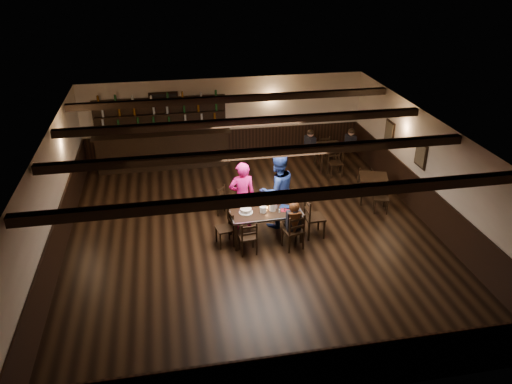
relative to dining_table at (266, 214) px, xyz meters
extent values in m
plane|color=black|center=(-0.27, 0.18, -0.68)|extent=(10.00, 10.00, 0.00)
cube|color=beige|center=(-0.27, 5.18, 0.67)|extent=(9.00, 0.02, 2.70)
cube|color=beige|center=(-0.27, -4.82, 0.67)|extent=(9.00, 0.02, 2.70)
cube|color=beige|center=(-4.77, 0.18, 0.67)|extent=(0.02, 10.00, 2.70)
cube|color=beige|center=(4.23, 0.18, 0.67)|extent=(0.02, 10.00, 2.70)
cube|color=silver|center=(-0.27, 0.18, 2.02)|extent=(9.00, 10.00, 0.02)
cube|color=black|center=(-0.27, 5.15, -0.18)|extent=(9.00, 0.04, 1.00)
cube|color=black|center=(-0.27, -4.79, -0.18)|extent=(9.00, 0.04, 1.00)
cube|color=black|center=(-4.74, 0.18, -0.18)|extent=(0.04, 10.00, 1.00)
cube|color=black|center=(4.20, 0.18, -0.18)|extent=(0.04, 10.00, 1.00)
cube|color=black|center=(-2.17, 5.15, 1.17)|extent=(0.90, 0.03, 1.00)
cube|color=black|center=(-2.17, 5.13, 1.17)|extent=(0.80, 0.02, 0.90)
cube|color=black|center=(4.20, 0.68, 0.92)|extent=(0.03, 0.55, 0.65)
cube|color=#72664C|center=(4.18, 0.68, 0.92)|extent=(0.02, 0.45, 0.55)
cube|color=black|center=(4.20, 2.58, 0.87)|extent=(0.03, 0.55, 0.65)
cube|color=#72664C|center=(4.18, 2.58, 0.87)|extent=(0.02, 0.45, 0.55)
cube|color=black|center=(-0.27, -2.82, 1.92)|extent=(8.90, 0.18, 0.18)
cube|color=black|center=(-0.27, -0.82, 1.92)|extent=(8.90, 0.18, 0.18)
cube|color=black|center=(-0.27, 1.18, 1.92)|extent=(8.90, 0.18, 0.18)
cube|color=black|center=(-0.27, 3.18, 1.92)|extent=(8.90, 0.18, 0.18)
cube|color=black|center=(-0.78, -0.39, -0.33)|extent=(0.06, 0.06, 0.71)
cube|color=black|center=(-0.80, 0.34, -0.33)|extent=(0.06, 0.06, 0.71)
cube|color=black|center=(0.80, -0.34, -0.33)|extent=(0.06, 0.06, 0.71)
cube|color=black|center=(0.78, 0.39, -0.33)|extent=(0.06, 0.06, 0.71)
cube|color=black|center=(0.00, 0.00, 0.05)|extent=(1.73, 0.91, 0.04)
cube|color=#A5A8AD|center=(-0.01, 0.41, 0.05)|extent=(1.70, 0.09, 0.05)
cube|color=#A5A8AD|center=(0.01, -0.41, 0.05)|extent=(1.70, 0.09, 0.05)
cube|color=#A5A8AD|center=(0.84, 0.03, 0.05)|extent=(0.06, 0.85, 0.05)
cube|color=#A5A8AD|center=(-0.84, -0.03, 0.05)|extent=(0.06, 0.85, 0.05)
cube|color=black|center=(-0.37, -0.34, -0.48)|extent=(0.04, 0.04, 0.40)
cube|color=black|center=(-0.34, -0.66, -0.48)|extent=(0.04, 0.04, 0.40)
cube|color=black|center=(-0.71, -0.37, -0.48)|extent=(0.04, 0.04, 0.40)
cube|color=black|center=(-0.68, -0.69, -0.48)|extent=(0.04, 0.04, 0.40)
cube|color=black|center=(-0.53, -0.52, -0.26)|extent=(0.43, 0.41, 0.04)
cube|color=black|center=(-0.51, -0.68, -0.05)|extent=(0.40, 0.07, 0.42)
cube|color=black|center=(-0.51, -0.68, -0.09)|extent=(0.34, 0.05, 0.05)
cube|color=black|center=(-0.51, -0.68, 0.08)|extent=(0.34, 0.05, 0.05)
cube|color=black|center=(0.69, -0.30, -0.46)|extent=(0.04, 0.04, 0.44)
cube|color=black|center=(0.77, -0.64, -0.46)|extent=(0.04, 0.04, 0.44)
cube|color=black|center=(0.33, -0.39, -0.46)|extent=(0.04, 0.04, 0.44)
cube|color=black|center=(0.41, -0.73, -0.46)|extent=(0.04, 0.04, 0.44)
cube|color=black|center=(0.55, -0.51, -0.22)|extent=(0.52, 0.50, 0.04)
cube|color=black|center=(0.59, -0.68, 0.02)|extent=(0.43, 0.14, 0.46)
cube|color=black|center=(0.59, -0.68, -0.03)|extent=(0.37, 0.11, 0.05)
cube|color=black|center=(0.59, -0.68, 0.16)|extent=(0.37, 0.11, 0.05)
cube|color=black|center=(-1.19, 0.06, -0.47)|extent=(0.04, 0.04, 0.41)
cube|color=black|center=(-0.87, 0.12, -0.47)|extent=(0.04, 0.04, 0.41)
cube|color=black|center=(-1.13, -0.28, -0.47)|extent=(0.04, 0.04, 0.41)
cube|color=black|center=(-0.81, -0.22, -0.47)|extent=(0.04, 0.04, 0.41)
cube|color=black|center=(-1.00, -0.08, -0.25)|extent=(0.45, 0.46, 0.04)
cube|color=black|center=(-0.84, -0.05, -0.03)|extent=(0.10, 0.40, 0.43)
cube|color=black|center=(-0.84, -0.05, -0.08)|extent=(0.08, 0.34, 0.05)
cube|color=black|center=(-0.84, -0.05, 0.10)|extent=(0.08, 0.34, 0.05)
cube|color=black|center=(1.39, -0.27, -0.44)|extent=(0.04, 0.04, 0.49)
cube|color=black|center=(1.01, -0.29, -0.44)|extent=(0.04, 0.04, 0.49)
cube|color=black|center=(1.38, 0.13, -0.44)|extent=(0.04, 0.04, 0.49)
cube|color=black|center=(0.99, 0.12, -0.44)|extent=(0.04, 0.04, 0.49)
cube|color=black|center=(1.19, -0.08, -0.17)|extent=(0.47, 0.49, 0.05)
cube|color=black|center=(1.00, -0.09, 0.08)|extent=(0.06, 0.48, 0.51)
cube|color=black|center=(1.00, -0.09, 0.03)|extent=(0.04, 0.41, 0.06)
cube|color=black|center=(1.00, -0.09, 0.24)|extent=(0.04, 0.41, 0.06)
cube|color=black|center=(-0.77, 1.11, -0.49)|extent=(0.04, 0.04, 0.38)
cube|color=black|center=(-1.00, 1.30, -0.49)|extent=(0.04, 0.04, 0.38)
cube|color=black|center=(-0.56, 1.35, -0.49)|extent=(0.04, 0.04, 0.38)
cube|color=black|center=(-0.79, 1.55, -0.49)|extent=(0.04, 0.04, 0.38)
cube|color=black|center=(-0.78, 1.33, -0.28)|extent=(0.52, 0.52, 0.04)
cube|color=black|center=(-0.90, 1.43, -0.08)|extent=(0.27, 0.31, 0.40)
cube|color=black|center=(-0.90, 1.43, -0.12)|extent=(0.23, 0.26, 0.04)
cube|color=black|center=(-0.90, 1.43, 0.04)|extent=(0.23, 0.26, 0.04)
imported|color=#EE1E7D|center=(-0.47, 0.59, 0.22)|extent=(0.69, 0.48, 1.80)
imported|color=navy|center=(0.42, 0.61, 0.29)|extent=(1.12, 0.98, 1.95)
cube|color=black|center=(0.55, -0.40, -0.16)|extent=(0.31, 0.31, 0.13)
cube|color=black|center=(0.55, -0.51, 0.06)|extent=(0.33, 0.19, 0.46)
cylinder|color=black|center=(0.55, -0.51, 0.27)|extent=(0.10, 0.33, 0.33)
sphere|color=#D8A384|center=(0.55, -0.51, 0.41)|extent=(0.20, 0.20, 0.20)
sphere|color=#3B1B0D|center=(0.55, -0.54, 0.42)|extent=(0.25, 0.25, 0.25)
cone|color=#3B1B0D|center=(0.55, -0.64, 0.04)|extent=(0.19, 0.19, 0.58)
cylinder|color=white|center=(-0.47, 0.03, 0.08)|extent=(0.34, 0.34, 0.01)
cylinder|color=white|center=(-0.47, 0.03, 0.13)|extent=(0.27, 0.27, 0.09)
cylinder|color=silver|center=(-0.47, 0.03, 0.11)|extent=(0.29, 0.29, 0.04)
cylinder|color=white|center=(-0.07, -0.02, 0.15)|extent=(0.16, 0.16, 0.15)
cylinder|color=white|center=(0.17, 0.02, 0.17)|extent=(0.16, 0.16, 0.19)
cylinder|color=#A5A8AD|center=(0.06, 0.11, 0.09)|extent=(0.06, 0.06, 0.03)
sphere|color=orange|center=(0.06, 0.11, 0.12)|extent=(0.03, 0.03, 0.03)
cylinder|color=silver|center=(0.31, -0.11, 0.11)|extent=(0.03, 0.03, 0.08)
cylinder|color=#A5A8AD|center=(0.45, -0.05, 0.12)|extent=(0.04, 0.04, 0.10)
cylinder|color=silver|center=(0.28, 0.13, 0.13)|extent=(0.07, 0.07, 0.12)
cube|color=maroon|center=(0.51, -0.03, 0.07)|extent=(0.30, 0.24, 0.00)
cube|color=#102051|center=(0.53, 0.13, 0.07)|extent=(0.35, 0.32, 0.00)
cube|color=black|center=(-2.31, 4.83, -0.13)|extent=(4.07, 0.60, 1.10)
cube|color=black|center=(-2.31, 4.83, 0.44)|extent=(4.27, 0.70, 0.05)
cube|color=black|center=(-2.31, 5.10, 0.42)|extent=(4.07, 0.10, 2.20)
cube|color=black|center=(-2.31, 5.00, 0.67)|extent=(3.97, 0.22, 0.03)
cube|color=black|center=(-2.31, 5.00, 1.02)|extent=(3.97, 0.22, 0.03)
cube|color=black|center=(-2.31, 5.00, 1.37)|extent=(3.97, 0.22, 0.03)
cube|color=black|center=(3.30, 1.37, 0.05)|extent=(0.94, 0.94, 0.04)
cube|color=black|center=(2.91, 1.18, -0.33)|extent=(0.05, 0.05, 0.71)
cube|color=black|center=(3.10, 1.76, -0.33)|extent=(0.05, 0.05, 0.71)
cube|color=black|center=(3.49, 0.98, -0.33)|extent=(0.05, 0.05, 0.71)
cube|color=black|center=(3.69, 1.57, -0.33)|extent=(0.05, 0.05, 0.71)
cube|color=black|center=(2.83, 3.82, 0.05)|extent=(0.82, 0.82, 0.04)
cube|color=black|center=(2.51, 3.49, -0.33)|extent=(0.05, 0.05, 0.71)
cube|color=black|center=(2.50, 4.15, -0.33)|extent=(0.05, 0.05, 0.71)
cube|color=black|center=(3.17, 3.50, -0.33)|extent=(0.05, 0.05, 0.71)
cube|color=black|center=(3.16, 4.16, -0.33)|extent=(0.05, 0.05, 0.71)
cube|color=black|center=(2.28, 4.08, 0.05)|extent=(0.31, 0.41, 0.53)
sphere|color=#D8A384|center=(2.28, 4.08, 0.41)|extent=(0.20, 0.20, 0.20)
sphere|color=black|center=(2.28, 4.08, 0.44)|extent=(0.21, 0.21, 0.21)
cube|color=black|center=(3.59, 3.99, 0.05)|extent=(0.28, 0.39, 0.51)
sphere|color=#D8A384|center=(3.59, 3.99, 0.39)|extent=(0.20, 0.20, 0.20)
sphere|color=black|center=(3.59, 3.99, 0.42)|extent=(0.21, 0.21, 0.21)
camera|label=1|loc=(-2.14, -10.14, 5.82)|focal=35.00mm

